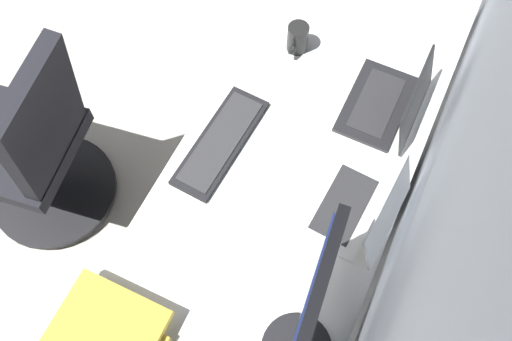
# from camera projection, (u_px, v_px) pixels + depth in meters

# --- Properties ---
(wall_back) EXTENTS (4.96, 0.10, 2.60)m
(wall_back) POSITION_uv_depth(u_px,v_px,m) (447.00, 260.00, 1.05)
(wall_back) COLOR #8C939E
(wall_back) RESTS_ON ground
(desk) EXTENTS (2.33, 0.74, 0.73)m
(desk) POSITION_uv_depth(u_px,v_px,m) (270.00, 214.00, 1.77)
(desk) COLOR white
(desk) RESTS_ON ground
(drawer_pedestal) EXTENTS (0.40, 0.51, 0.69)m
(drawer_pedestal) POSITION_uv_depth(u_px,v_px,m) (310.00, 175.00, 2.19)
(drawer_pedestal) COLOR white
(drawer_pedestal) RESTS_ON ground
(monitor_primary) EXTENTS (0.56, 0.20, 0.42)m
(monitor_primary) POSITION_uv_depth(u_px,v_px,m) (302.00, 334.00, 1.31)
(monitor_primary) COLOR black
(monitor_primary) RESTS_ON desk
(laptop_leftmost) EXTENTS (0.33, 0.24, 0.20)m
(laptop_leftmost) POSITION_uv_depth(u_px,v_px,m) (392.00, 103.00, 1.83)
(laptop_leftmost) COLOR black
(laptop_leftmost) RESTS_ON desk
(laptop_left) EXTENTS (0.33, 0.28, 0.20)m
(laptop_left) POSITION_uv_depth(u_px,v_px,m) (361.00, 208.00, 1.66)
(laptop_left) COLOR white
(laptop_left) RESTS_ON desk
(keyboard_main) EXTENTS (0.43, 0.16, 0.02)m
(keyboard_main) POSITION_uv_depth(u_px,v_px,m) (221.00, 142.00, 1.80)
(keyboard_main) COLOR black
(keyboard_main) RESTS_ON desk
(book_stack_near) EXTENTS (0.23, 0.31, 0.08)m
(book_stack_near) POSITION_uv_depth(u_px,v_px,m) (109.00, 330.00, 1.51)
(book_stack_near) COLOR beige
(book_stack_near) RESTS_ON desk
(coffee_mug) EXTENTS (0.12, 0.08, 0.11)m
(coffee_mug) POSITION_uv_depth(u_px,v_px,m) (297.00, 38.00, 1.94)
(coffee_mug) COLOR black
(coffee_mug) RESTS_ON desk
(office_chair) EXTENTS (0.56, 0.58, 0.97)m
(office_chair) POSITION_uv_depth(u_px,v_px,m) (36.00, 152.00, 2.11)
(office_chair) COLOR black
(office_chair) RESTS_ON ground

